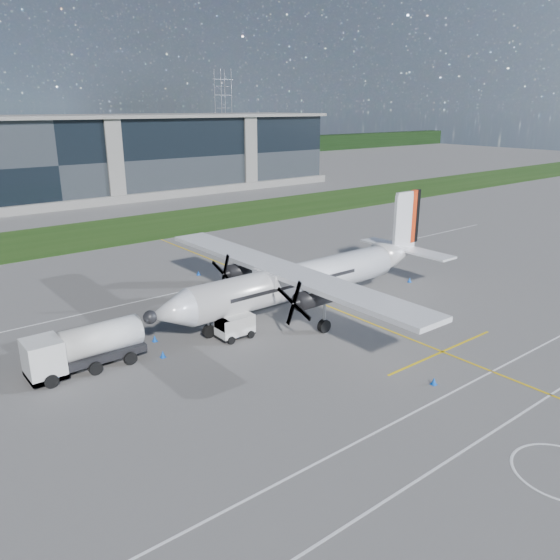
# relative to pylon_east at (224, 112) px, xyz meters

# --- Properties ---
(ground) EXTENTS (400.00, 400.00, 0.00)m
(ground) POSITION_rel_pylon_east_xyz_m (-85.00, -110.00, -15.00)
(ground) COLOR #615E5C
(ground) RESTS_ON ground
(grass_strip) EXTENTS (400.00, 18.00, 0.04)m
(grass_strip) POSITION_rel_pylon_east_xyz_m (-85.00, -102.00, -14.98)
(grass_strip) COLOR #1E3E11
(grass_strip) RESTS_ON ground
(terminal_building) EXTENTS (120.00, 20.00, 15.00)m
(terminal_building) POSITION_rel_pylon_east_xyz_m (-85.00, -70.00, -7.50)
(terminal_building) COLOR black
(terminal_building) RESTS_ON ground
(pylon_east) EXTENTS (9.00, 4.60, 30.00)m
(pylon_east) POSITION_rel_pylon_east_xyz_m (0.00, 0.00, 0.00)
(pylon_east) COLOR gray
(pylon_east) RESTS_ON ground
(yellow_taxiway_centerline) EXTENTS (0.20, 70.00, 0.01)m
(yellow_taxiway_centerline) POSITION_rel_pylon_east_xyz_m (-82.00, -140.00, -14.99)
(yellow_taxiway_centerline) COLOR yellow
(yellow_taxiway_centerline) RESTS_ON ground
(white_lane_line) EXTENTS (90.00, 0.15, 0.01)m
(white_lane_line) POSITION_rel_pylon_east_xyz_m (-85.00, -164.00, -14.99)
(white_lane_line) COLOR white
(white_lane_line) RESTS_ON ground
(turboprop_aircraft) EXTENTS (29.83, 30.93, 9.28)m
(turboprop_aircraft) POSITION_rel_pylon_east_xyz_m (-84.12, -143.17, -10.36)
(turboprop_aircraft) COLOR white
(turboprop_aircraft) RESTS_ON ground
(fuel_tanker_truck) EXTENTS (8.20, 2.66, 3.07)m
(fuel_tanker_truck) POSITION_rel_pylon_east_xyz_m (-103.92, -142.55, -13.46)
(fuel_tanker_truck) COLOR silver
(fuel_tanker_truck) RESTS_ON ground
(baggage_tug) EXTENTS (3.02, 1.81, 1.81)m
(baggage_tug) POSITION_rel_pylon_east_xyz_m (-92.46, -144.42, -14.09)
(baggage_tug) COLOR silver
(baggage_tug) RESTS_ON ground
(ground_crew_person) EXTENTS (0.62, 0.80, 1.82)m
(ground_crew_person) POSITION_rel_pylon_east_xyz_m (-92.63, -144.60, -14.09)
(ground_crew_person) COLOR #F25907
(ground_crew_person) RESTS_ON ground
(safety_cone_nose_port) EXTENTS (0.36, 0.36, 0.50)m
(safety_cone_nose_port) POSITION_rel_pylon_east_xyz_m (-98.48, -144.12, -14.75)
(safety_cone_nose_port) COLOR blue
(safety_cone_nose_port) RESTS_ON ground
(safety_cone_tail) EXTENTS (0.36, 0.36, 0.50)m
(safety_cone_tail) POSITION_rel_pylon_east_xyz_m (-70.66, -143.84, -14.75)
(safety_cone_tail) COLOR blue
(safety_cone_tail) RESTS_ON ground
(safety_cone_stbdwing) EXTENTS (0.36, 0.36, 0.50)m
(safety_cone_stbdwing) POSITION_rel_pylon_east_xyz_m (-86.31, -128.28, -14.75)
(safety_cone_stbdwing) COLOR blue
(safety_cone_stbdwing) RESTS_ON ground
(safety_cone_nose_stbd) EXTENTS (0.36, 0.36, 0.50)m
(safety_cone_nose_stbd) POSITION_rel_pylon_east_xyz_m (-97.68, -141.20, -14.75)
(safety_cone_nose_stbd) COLOR blue
(safety_cone_nose_stbd) RESTS_ON ground
(safety_cone_portwing) EXTENTS (0.36, 0.36, 0.50)m
(safety_cone_portwing) POSITION_rel_pylon_east_xyz_m (-86.61, -158.64, -14.75)
(safety_cone_portwing) COLOR blue
(safety_cone_portwing) RESTS_ON ground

